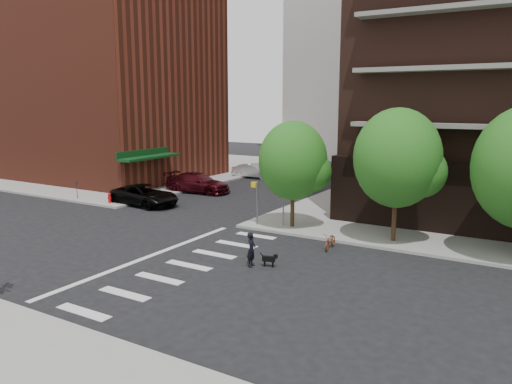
% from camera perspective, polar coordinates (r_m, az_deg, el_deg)
% --- Properties ---
extents(ground, '(120.00, 120.00, 0.00)m').
position_cam_1_polar(ground, '(25.24, -13.06, -7.07)').
color(ground, black).
rests_on(ground, ground).
extents(sidewalk_nw, '(31.00, 33.00, 0.15)m').
position_cam_1_polar(sidewalk_nw, '(58.53, -14.44, 2.78)').
color(sidewalk_nw, gray).
rests_on(sidewalk_nw, ground).
extents(crosswalk, '(3.85, 13.00, 0.01)m').
position_cam_1_polar(crosswalk, '(23.82, -9.19, -7.97)').
color(crosswalk, silver).
rests_on(crosswalk, ground).
extents(midrise_nw, '(21.40, 15.50, 20.00)m').
position_cam_1_polar(midrise_nw, '(52.54, -17.33, 12.84)').
color(midrise_nw, maroon).
rests_on(midrise_nw, sidewalk_nw).
extents(tree_a, '(4.00, 4.00, 5.90)m').
position_cam_1_polar(tree_a, '(28.96, 4.25, 3.59)').
color(tree_a, '#301E11').
rests_on(tree_a, sidewalk_ne).
extents(tree_b, '(4.50, 4.50, 6.65)m').
position_cam_1_polar(tree_b, '(26.77, 15.84, 3.75)').
color(tree_b, '#301E11').
rests_on(tree_b, sidewalk_ne).
extents(pedestrian_signal, '(2.18, 0.67, 2.60)m').
position_cam_1_polar(pedestrian_signal, '(29.58, 0.78, -0.54)').
color(pedestrian_signal, slate).
rests_on(pedestrian_signal, sidewalk_ne).
extents(fire_hydrant, '(0.24, 0.24, 0.73)m').
position_cam_1_polar(fire_hydrant, '(37.74, -16.39, -0.60)').
color(fire_hydrant, '#A50C0C').
rests_on(fire_hydrant, sidewalk_nw).
extents(parking_meter, '(0.10, 0.08, 1.32)m').
position_cam_1_polar(parking_meter, '(40.28, -19.81, 0.47)').
color(parking_meter, black).
rests_on(parking_meter, sidewalk_nw).
extents(parked_car_black, '(2.89, 5.56, 1.50)m').
position_cam_1_polar(parked_car_black, '(36.90, -12.62, -0.36)').
color(parked_car_black, black).
rests_on(parked_car_black, ground).
extents(parked_car_maroon, '(2.73, 5.72, 1.61)m').
position_cam_1_polar(parked_car_maroon, '(41.38, -6.67, 1.05)').
color(parked_car_maroon, '#410B13').
rests_on(parked_car_maroon, ground).
extents(parked_car_silver, '(1.77, 4.44, 1.44)m').
position_cam_1_polar(parked_car_silver, '(48.97, -0.22, 2.45)').
color(parked_car_silver, '#B8BCC1').
rests_on(parked_car_silver, ground).
extents(scooter, '(0.76, 1.70, 0.86)m').
position_cam_1_polar(scooter, '(25.78, 8.50, -5.54)').
color(scooter, maroon).
rests_on(scooter, ground).
extents(dog_walker, '(0.65, 0.51, 1.60)m').
position_cam_1_polar(dog_walker, '(22.77, -0.53, -6.61)').
color(dog_walker, black).
rests_on(dog_walker, ground).
extents(dog, '(0.72, 0.35, 0.60)m').
position_cam_1_polar(dog, '(22.88, 1.56, -7.63)').
color(dog, black).
rests_on(dog, ground).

